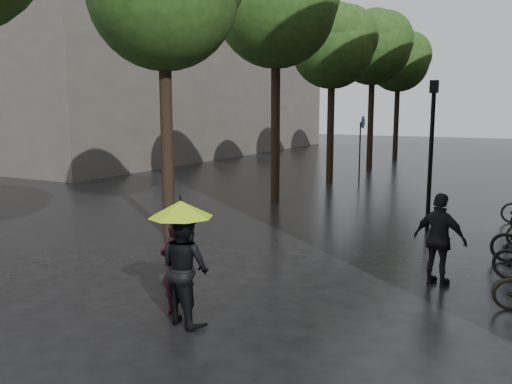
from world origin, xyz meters
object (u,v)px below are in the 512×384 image
Objects in this scene: person_black at (185,268)px; lamp_post at (431,141)px; person_burgundy at (177,268)px; pedestrian_walking at (440,240)px.

lamp_post is (2.11, 8.43, 1.58)m from person_black.
lamp_post is (2.44, 8.19, 1.68)m from person_burgundy.
lamp_post is (-1.07, 4.64, 1.58)m from pedestrian_walking.
person_black is at bearing -104.07° from lamp_post.
pedestrian_walking is at bearing -112.82° from person_black.
pedestrian_walking is (3.51, 3.55, 0.10)m from person_burgundy.
person_burgundy is at bearing 61.31° from pedestrian_walking.
person_burgundy is 8.71m from lamp_post.
pedestrian_walking reaches higher than person_burgundy.
pedestrian_walking is 5.02m from lamp_post.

